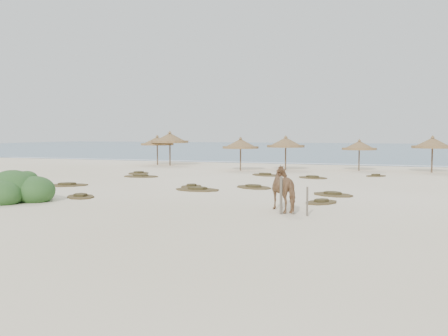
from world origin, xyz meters
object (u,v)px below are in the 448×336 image
at_px(horse, 287,189).
at_px(palapa_1, 170,138).
at_px(bush, 14,189).
at_px(palapa_0, 157,141).

bearing_deg(horse, palapa_1, -93.79).
height_order(horse, bush, horse).
xyz_separation_m(horse, bush, (-11.23, -1.40, -0.32)).
height_order(palapa_0, palapa_1, palapa_1).
relative_size(palapa_0, bush, 1.03).
relative_size(horse, bush, 0.57).
bearing_deg(palapa_0, bush, -76.17).
height_order(palapa_1, bush, palapa_1).
bearing_deg(horse, palapa_0, -91.78).
xyz_separation_m(palapa_0, horse, (16.96, -21.90, -1.28)).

